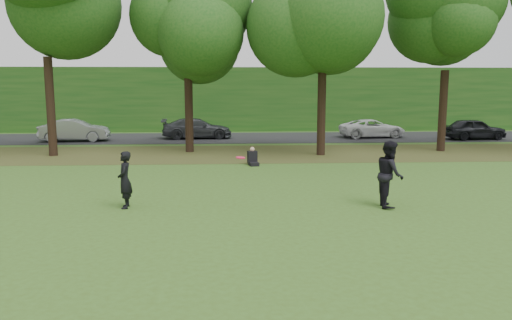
{
  "coord_description": "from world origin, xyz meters",
  "views": [
    {
      "loc": [
        -0.88,
        -13.53,
        3.7
      ],
      "look_at": [
        0.01,
        2.19,
        1.3
      ],
      "focal_mm": 35.0,
      "sensor_mm": 36.0,
      "label": 1
    }
  ],
  "objects_px": {
    "player_left": "(125,180)",
    "player_right": "(390,174)",
    "seated_person": "(253,158)",
    "frisbee": "(240,158)"
  },
  "relations": [
    {
      "from": "player_left",
      "to": "player_right",
      "type": "bearing_deg",
      "value": 81.74
    },
    {
      "from": "seated_person",
      "to": "player_right",
      "type": "bearing_deg",
      "value": -76.34
    },
    {
      "from": "player_right",
      "to": "frisbee",
      "type": "xyz_separation_m",
      "value": [
        -4.52,
        -0.15,
        0.56
      ]
    },
    {
      "from": "player_right",
      "to": "seated_person",
      "type": "xyz_separation_m",
      "value": [
        -3.75,
        8.15,
        -0.7
      ]
    },
    {
      "from": "player_left",
      "to": "player_right",
      "type": "distance_m",
      "value": 7.99
    },
    {
      "from": "player_left",
      "to": "seated_person",
      "type": "bearing_deg",
      "value": 145.48
    },
    {
      "from": "frisbee",
      "to": "player_left",
      "type": "bearing_deg",
      "value": 172.81
    },
    {
      "from": "frisbee",
      "to": "seated_person",
      "type": "relative_size",
      "value": 0.35
    },
    {
      "from": "seated_person",
      "to": "frisbee",
      "type": "bearing_deg",
      "value": -106.35
    },
    {
      "from": "player_left",
      "to": "seated_person",
      "type": "distance_m",
      "value": 8.95
    }
  ]
}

